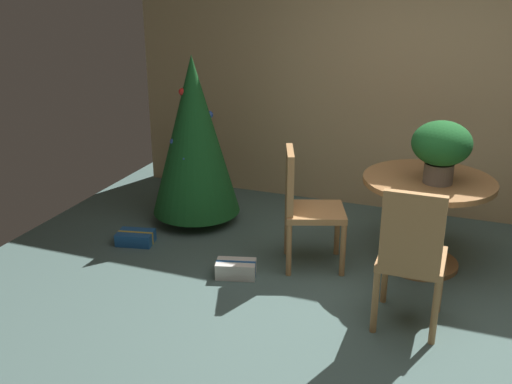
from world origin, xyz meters
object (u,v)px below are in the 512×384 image
at_px(wooden_chair_near, 411,254).
at_px(gift_box_blue, 136,238).
at_px(round_dining_table, 426,208).
at_px(wooden_chair_left, 304,203).
at_px(gift_box_cream, 236,269).
at_px(flower_vase, 442,146).
at_px(holiday_tree, 194,136).

distance_m(wooden_chair_near, gift_box_blue, 2.46).
bearing_deg(round_dining_table, wooden_chair_near, -90.00).
relative_size(round_dining_table, wooden_chair_near, 1.01).
xyz_separation_m(round_dining_table, gift_box_blue, (-2.36, -0.47, -0.44)).
bearing_deg(wooden_chair_left, round_dining_table, 20.00).
bearing_deg(gift_box_cream, wooden_chair_near, -10.97).
height_order(round_dining_table, wooden_chair_near, wooden_chair_near).
bearing_deg(gift_box_blue, flower_vase, 9.12).
xyz_separation_m(flower_vase, wooden_chair_near, (-0.07, -0.89, -0.47)).
distance_m(round_dining_table, wooden_chair_near, 0.97).
xyz_separation_m(holiday_tree, gift_box_cream, (0.77, -0.88, -0.77)).
bearing_deg(wooden_chair_left, wooden_chair_near, -35.67).
height_order(wooden_chair_left, gift_box_blue, wooden_chair_left).
xyz_separation_m(round_dining_table, wooden_chair_near, (0.00, -0.96, 0.05)).
bearing_deg(gift_box_cream, holiday_tree, 130.98).
relative_size(round_dining_table, holiday_tree, 0.64).
height_order(flower_vase, wooden_chair_near, flower_vase).
bearing_deg(round_dining_table, gift_box_blue, -168.80).
height_order(wooden_chair_left, holiday_tree, holiday_tree).
xyz_separation_m(wooden_chair_left, holiday_tree, (-1.19, 0.50, 0.30)).
bearing_deg(holiday_tree, flower_vase, -6.66).
bearing_deg(round_dining_table, holiday_tree, 175.25).
height_order(flower_vase, wooden_chair_left, flower_vase).
bearing_deg(holiday_tree, gift_box_cream, -49.02).
xyz_separation_m(holiday_tree, gift_box_blue, (-0.28, -0.64, -0.78)).
distance_m(round_dining_table, holiday_tree, 2.12).
xyz_separation_m(round_dining_table, flower_vase, (0.07, -0.08, 0.52)).
bearing_deg(flower_vase, wooden_chair_near, -94.30).
bearing_deg(flower_vase, gift_box_blue, -170.88).
bearing_deg(gift_box_blue, gift_box_cream, -12.99).
bearing_deg(gift_box_cream, round_dining_table, 28.31).
xyz_separation_m(round_dining_table, wooden_chair_left, (-0.89, -0.32, 0.03)).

